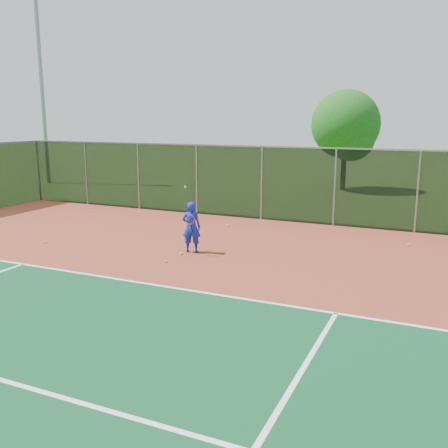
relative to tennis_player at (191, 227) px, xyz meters
The scene contains 13 objects.
ground 7.05m from the tennis_player, 62.72° to the right, with size 120.00×120.00×0.00m, color #2F5618.
court_apron 5.36m from the tennis_player, 52.76° to the right, with size 30.00×20.00×0.02m, color brown.
court_lines 9.66m from the tennis_player, 57.26° to the right, with size 22.10×13.05×0.00m.
fence_back 6.65m from the tennis_player, 60.97° to the left, with size 30.00×0.06×3.03m.
tennis_player is the anchor object (origin of this frame).
practice_ball_0 0.88m from the tennis_player, 109.70° to the right, with size 0.07×0.07×0.07m, color yellow.
practice_ball_1 7.48m from the tennis_player, 151.71° to the left, with size 0.07×0.07×0.07m, color yellow.
practice_ball_2 4.08m from the tennis_player, 97.25° to the left, with size 0.07×0.07×0.07m, color yellow.
practice_ball_3 7.18m from the tennis_player, 30.41° to the left, with size 0.07×0.07×0.07m, color yellow.
practice_ball_4 5.21m from the tennis_player, 168.49° to the right, with size 0.07×0.07×0.07m, color yellow.
practice_ball_5 1.55m from the tennis_player, 96.51° to the right, with size 0.07×0.07×0.07m, color yellow.
floodlight_nw 21.15m from the tennis_player, 145.36° to the left, with size 0.90×0.40×12.79m.
tree_back_left 16.25m from the tennis_player, 84.01° to the left, with size 3.92×3.92×5.76m.
Camera 1 is at (3.93, -7.19, 4.15)m, focal length 40.00 mm.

